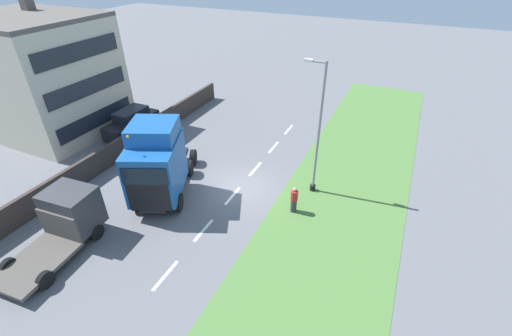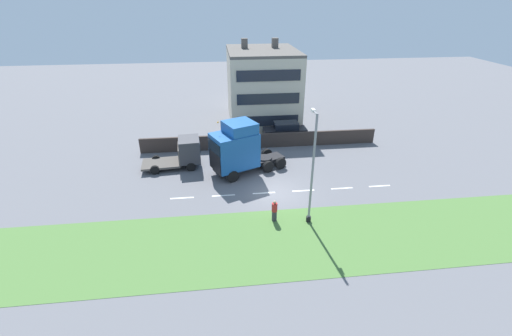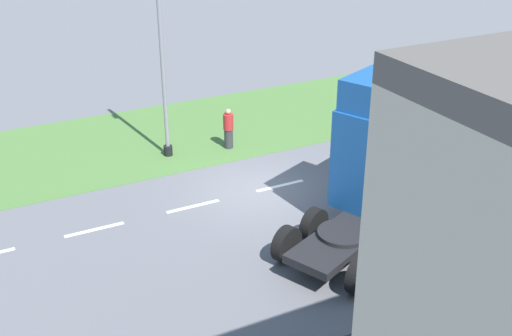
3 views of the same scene
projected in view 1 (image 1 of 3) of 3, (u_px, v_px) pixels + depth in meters
ground_plane at (239, 188)px, 20.92m from camera, size 120.00×120.00×0.00m
grass_verge at (336, 215)px, 18.81m from camera, size 7.00×44.00×0.01m
lane_markings at (245, 182)px, 21.45m from camera, size 0.16×17.80×0.00m
boundary_wall at (124, 147)px, 23.67m from camera, size 0.25×24.00×1.50m
building_block at (39, 75)px, 25.66m from camera, size 9.95×7.92×9.58m
lorry_cab at (157, 164)px, 18.86m from camera, size 4.92×6.87×4.81m
flatbed_truck at (67, 218)px, 16.53m from camera, size 2.73×5.39×2.66m
parked_car at (132, 123)px, 26.32m from camera, size 1.88×4.59×2.01m
lamp_post at (317, 137)px, 18.77m from camera, size 1.29×0.33×7.79m
pedestrian at (294, 200)px, 18.66m from camera, size 0.39×0.39×1.61m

